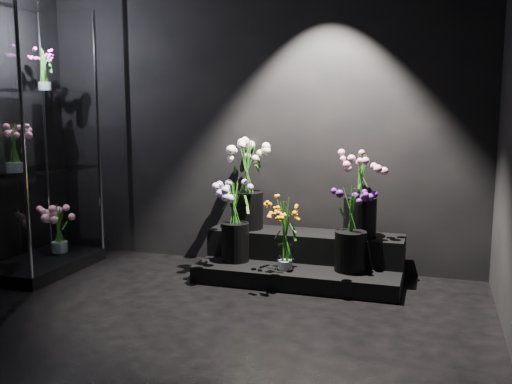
% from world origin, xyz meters
% --- Properties ---
extents(floor, '(4.00, 4.00, 0.00)m').
position_xyz_m(floor, '(0.00, 0.00, 0.00)').
color(floor, black).
rests_on(floor, ground).
extents(wall_back, '(4.00, 0.00, 4.00)m').
position_xyz_m(wall_back, '(0.00, 2.00, 1.40)').
color(wall_back, black).
rests_on(wall_back, floor).
extents(display_riser, '(1.64, 0.73, 0.36)m').
position_xyz_m(display_riser, '(0.52, 1.67, 0.15)').
color(display_riser, black).
rests_on(display_riser, floor).
extents(display_case, '(0.62, 1.03, 2.26)m').
position_xyz_m(display_case, '(-1.67, 1.18, 1.13)').
color(display_case, black).
rests_on(display_case, floor).
extents(bouquet_orange_bells, '(0.34, 0.34, 0.56)m').
position_xyz_m(bouquet_orange_bells, '(0.45, 1.40, 0.43)').
color(bouquet_orange_bells, white).
rests_on(bouquet_orange_bells, display_riser).
extents(bouquet_lilac, '(0.50, 0.50, 0.66)m').
position_xyz_m(bouquet_lilac, '(-0.01, 1.52, 0.53)').
color(bouquet_lilac, black).
rests_on(bouquet_lilac, display_riser).
extents(bouquet_purple, '(0.35, 0.35, 0.67)m').
position_xyz_m(bouquet_purple, '(0.94, 1.52, 0.51)').
color(bouquet_purple, black).
rests_on(bouquet_purple, display_riser).
extents(bouquet_cream_roses, '(0.50, 0.50, 0.76)m').
position_xyz_m(bouquet_cream_roses, '(0.01, 1.77, 0.79)').
color(bouquet_cream_roses, black).
rests_on(bouquet_cream_roses, display_riser).
extents(bouquet_pink_roses, '(0.39, 0.39, 0.66)m').
position_xyz_m(bouquet_pink_roses, '(0.98, 1.75, 0.73)').
color(bouquet_pink_roses, black).
rests_on(bouquet_pink_roses, display_riser).
extents(bouquet_case_pink, '(0.31, 0.31, 0.39)m').
position_xyz_m(bouquet_case_pink, '(-1.72, 0.98, 1.08)').
color(bouquet_case_pink, white).
rests_on(bouquet_case_pink, display_case).
extents(bouquet_case_magenta, '(0.22, 0.22, 0.35)m').
position_xyz_m(bouquet_case_magenta, '(-1.70, 1.37, 1.73)').
color(bouquet_case_magenta, white).
rests_on(bouquet_case_magenta, display_case).
extents(bouquet_case_base_pink, '(0.41, 0.41, 0.43)m').
position_xyz_m(bouquet_case_base_pink, '(-1.67, 1.42, 0.34)').
color(bouquet_case_base_pink, white).
rests_on(bouquet_case_base_pink, display_case).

